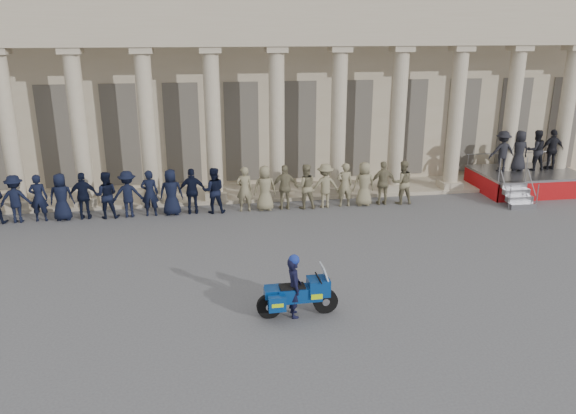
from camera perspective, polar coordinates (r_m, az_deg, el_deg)
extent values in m
plane|color=#4D4D50|center=(16.47, -1.78, -7.39)|extent=(90.00, 90.00, 0.00)
cube|color=tan|center=(29.95, -5.57, 12.94)|extent=(40.00, 10.00, 9.00)
cube|color=tan|center=(24.66, -4.36, 1.43)|extent=(40.00, 2.60, 0.15)
cube|color=tan|center=(22.86, -4.59, 17.21)|extent=(35.80, 1.00, 1.00)
cube|color=tan|center=(22.88, -4.66, 19.97)|extent=(35.80, 1.00, 1.20)
cube|color=tan|center=(24.86, -25.60, 0.36)|extent=(0.90, 0.90, 0.30)
cylinder|color=tan|center=(24.22, -26.53, 7.03)|extent=(0.64, 0.64, 5.60)
cube|color=tan|center=(24.22, -19.71, 0.66)|extent=(0.90, 0.90, 0.30)
cylinder|color=tan|center=(23.57, -20.46, 7.53)|extent=(0.64, 0.64, 5.60)
cube|color=tan|center=(23.28, -21.26, 14.60)|extent=(0.85, 0.85, 0.24)
cube|color=tan|center=(23.85, -13.58, 0.97)|extent=(0.90, 0.90, 0.30)
cylinder|color=tan|center=(23.20, -14.11, 7.96)|extent=(0.64, 0.64, 5.60)
cube|color=tan|center=(22.90, -14.68, 15.16)|extent=(0.85, 0.85, 0.24)
cube|color=tan|center=(23.77, -7.33, 1.27)|extent=(0.90, 0.90, 0.30)
cylinder|color=tan|center=(23.11, -7.62, 8.30)|extent=(0.64, 0.64, 5.60)
cube|color=tan|center=(22.81, -7.93, 15.55)|extent=(0.85, 0.85, 0.24)
cube|color=tan|center=(23.96, -1.11, 1.56)|extent=(0.90, 0.90, 0.30)
cylinder|color=tan|center=(23.31, -1.15, 8.53)|extent=(0.64, 0.64, 5.60)
cube|color=tan|center=(23.02, -1.20, 15.73)|extent=(0.85, 0.85, 0.24)
cube|color=tan|center=(24.44, 4.94, 1.82)|extent=(0.90, 0.90, 0.30)
cylinder|color=tan|center=(23.80, 5.13, 8.66)|extent=(0.64, 0.64, 5.60)
cube|color=tan|center=(23.51, 5.34, 15.70)|extent=(0.85, 0.85, 0.24)
cube|color=tan|center=(25.17, 10.71, 2.05)|extent=(0.90, 0.90, 0.30)
cylinder|color=tan|center=(24.55, 11.10, 8.68)|extent=(0.64, 0.64, 5.60)
cube|color=tan|center=(24.27, 11.52, 15.50)|extent=(0.85, 0.85, 0.24)
cube|color=tan|center=(26.15, 16.09, 2.24)|extent=(0.90, 0.90, 0.30)
cylinder|color=tan|center=(25.55, 16.66, 8.62)|extent=(0.64, 0.64, 5.60)
cube|color=tan|center=(25.28, 17.26, 15.15)|extent=(0.85, 0.85, 0.24)
cube|color=tan|center=(27.33, 21.05, 2.40)|extent=(0.90, 0.90, 0.30)
cylinder|color=tan|center=(26.76, 21.76, 8.50)|extent=(0.64, 0.64, 5.60)
cube|color=tan|center=(26.51, 22.50, 14.71)|extent=(0.85, 0.85, 0.24)
cube|color=tan|center=(28.71, 25.57, 2.53)|extent=(0.90, 0.90, 0.30)
cylinder|color=tan|center=(28.16, 26.37, 8.32)|extent=(0.64, 0.64, 5.60)
cube|color=tan|center=(27.92, 27.21, 14.22)|extent=(0.85, 0.85, 0.24)
cube|color=black|center=(25.91, -22.30, 6.59)|extent=(1.30, 0.12, 4.20)
cube|color=black|center=(25.44, -16.56, 6.99)|extent=(1.30, 0.12, 4.20)
cube|color=black|center=(25.22, -10.66, 7.33)|extent=(1.30, 0.12, 4.20)
cube|color=black|center=(25.28, -4.72, 7.60)|extent=(1.30, 0.12, 4.20)
cube|color=black|center=(25.59, 1.15, 7.78)|extent=(1.30, 0.12, 4.20)
cube|color=black|center=(26.17, 6.81, 7.89)|extent=(1.30, 0.12, 4.20)
cube|color=black|center=(26.98, 12.19, 7.91)|extent=(1.30, 0.12, 4.20)
cube|color=black|center=(28.01, 17.22, 7.87)|extent=(1.30, 0.12, 4.20)
cube|color=black|center=(29.24, 21.85, 7.79)|extent=(1.30, 0.12, 4.20)
cube|color=black|center=(30.64, 26.08, 7.66)|extent=(1.30, 0.12, 4.20)
imported|color=black|center=(23.22, -25.94, 0.75)|extent=(1.18, 0.68, 1.82)
imported|color=black|center=(22.99, -24.01, 0.85)|extent=(0.66, 0.44, 1.82)
imported|color=black|center=(22.79, -22.04, 0.96)|extent=(0.89, 0.58, 1.82)
imported|color=black|center=(22.61, -20.03, 1.06)|extent=(1.07, 0.44, 1.82)
imported|color=black|center=(22.47, -18.00, 1.17)|extent=(0.88, 0.69, 1.82)
imported|color=black|center=(22.35, -15.94, 1.27)|extent=(1.18, 0.68, 1.82)
imported|color=black|center=(22.26, -13.87, 1.38)|extent=(0.66, 0.44, 1.82)
imported|color=black|center=(22.20, -11.78, 1.48)|extent=(0.89, 0.58, 1.82)
imported|color=black|center=(22.17, -9.68, 1.58)|extent=(1.07, 0.44, 1.82)
imported|color=black|center=(22.17, -7.57, 1.68)|extent=(0.88, 0.69, 1.82)
imported|color=#7C7356|center=(22.22, -4.44, 1.83)|extent=(0.66, 0.44, 1.82)
imported|color=#7C7356|center=(22.29, -2.36, 1.92)|extent=(0.89, 0.58, 1.82)
imported|color=#7C7356|center=(22.40, -0.29, 2.01)|extent=(1.07, 0.44, 1.82)
imported|color=#7C7356|center=(22.53, 1.76, 2.10)|extent=(0.88, 0.69, 1.82)
imported|color=#7C7356|center=(22.69, 3.78, 2.18)|extent=(1.18, 0.68, 1.82)
imported|color=#7C7356|center=(22.88, 5.77, 2.26)|extent=(0.66, 0.44, 1.82)
imported|color=#7C7356|center=(23.09, 7.73, 2.34)|extent=(0.89, 0.58, 1.82)
imported|color=#7C7356|center=(23.33, 9.65, 2.41)|extent=(1.07, 0.44, 1.82)
imported|color=#7C7356|center=(23.60, 11.53, 2.47)|extent=(0.88, 0.69, 1.82)
cube|color=gray|center=(27.22, 23.13, 3.27)|extent=(4.39, 3.13, 0.10)
cube|color=maroon|center=(26.08, 24.75, 1.45)|extent=(4.39, 0.04, 0.79)
cube|color=maroon|center=(26.26, 18.97, 2.24)|extent=(0.04, 3.13, 0.79)
cube|color=maroon|center=(28.53, 26.74, 2.48)|extent=(0.04, 3.13, 0.79)
cube|color=gray|center=(24.57, 22.71, 0.09)|extent=(1.10, 0.28, 0.22)
cube|color=gray|center=(24.73, 22.44, 0.77)|extent=(1.10, 0.28, 0.22)
cube|color=gray|center=(24.90, 22.17, 1.45)|extent=(1.10, 0.28, 0.22)
cube|color=gray|center=(25.08, 21.91, 2.12)|extent=(1.10, 0.28, 0.22)
cylinder|color=gray|center=(28.37, 21.68, 5.13)|extent=(4.39, 0.04, 0.04)
imported|color=black|center=(26.58, 20.94, 5.31)|extent=(1.16, 0.67, 1.80)
imported|color=black|center=(26.98, 22.43, 5.31)|extent=(0.88, 0.57, 1.80)
imported|color=black|center=(27.40, 23.87, 5.31)|extent=(0.88, 0.68, 1.80)
imported|color=black|center=(27.84, 25.26, 5.31)|extent=(1.06, 0.44, 1.80)
cylinder|color=black|center=(14.60, 3.82, -9.52)|extent=(0.64, 0.15, 0.64)
cylinder|color=black|center=(14.34, -1.91, -10.03)|extent=(0.64, 0.15, 0.64)
cube|color=navy|center=(14.33, 1.18, -8.77)|extent=(1.13, 0.44, 0.37)
cube|color=navy|center=(14.36, 3.10, -8.05)|extent=(0.55, 0.52, 0.44)
cube|color=silver|center=(14.46, 3.09, -8.84)|extent=(0.22, 0.30, 0.12)
cube|color=#B2BFCC|center=(14.26, 3.77, -6.80)|extent=(0.21, 0.45, 0.52)
cube|color=black|center=(14.21, 0.41, -8.14)|extent=(0.64, 0.35, 0.10)
cube|color=navy|center=(14.18, -1.73, -8.73)|extent=(0.35, 0.34, 0.21)
cube|color=navy|center=(13.99, -1.13, -9.80)|extent=(0.44, 0.23, 0.39)
cube|color=#B5E10B|center=(13.99, -1.13, -9.80)|extent=(0.30, 0.24, 0.10)
cube|color=navy|center=(14.53, -1.54, -8.68)|extent=(0.44, 0.23, 0.39)
cube|color=#B5E10B|center=(14.53, -1.54, -8.68)|extent=(0.30, 0.24, 0.10)
cylinder|color=silver|center=(14.60, -0.91, -9.62)|extent=(0.58, 0.11, 0.10)
cylinder|color=black|center=(14.26, 3.12, -7.21)|extent=(0.05, 0.68, 0.03)
imported|color=black|center=(14.22, 0.61, -8.14)|extent=(0.40, 0.59, 1.58)
sphere|color=navy|center=(13.91, 0.62, -5.40)|extent=(0.28, 0.28, 0.28)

